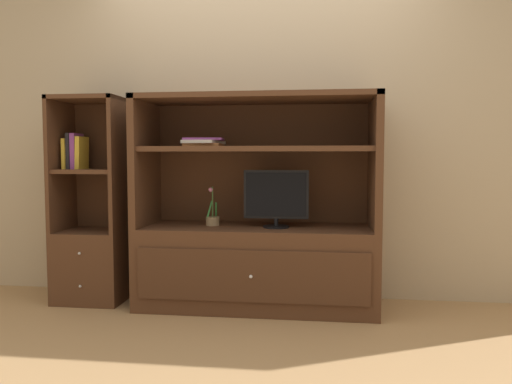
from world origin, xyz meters
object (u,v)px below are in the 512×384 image
object	(u,v)px
tv_monitor	(276,197)
potted_plant	(213,219)
magazine_stack	(204,143)
upright_book_row	(75,152)
media_console	(257,241)
bookshelf_tall	(93,234)

from	to	relation	value
tv_monitor	potted_plant	bearing A→B (deg)	173.88
tv_monitor	potted_plant	xyz separation A→B (m)	(-0.47, 0.05, -0.17)
magazine_stack	upright_book_row	size ratio (longest dim) A/B	1.36
media_console	magazine_stack	bearing A→B (deg)	-178.53
upright_book_row	potted_plant	bearing A→B (deg)	0.76
tv_monitor	magazine_stack	bearing A→B (deg)	176.26
tv_monitor	magazine_stack	size ratio (longest dim) A/B	1.27
potted_plant	upright_book_row	distance (m)	1.14
magazine_stack	upright_book_row	distance (m)	0.98
upright_book_row	bookshelf_tall	bearing A→B (deg)	4.89
media_console	upright_book_row	size ratio (longest dim) A/B	6.38
tv_monitor	upright_book_row	xyz separation A→B (m)	(-1.49, 0.04, 0.32)
media_console	bookshelf_tall	bearing A→B (deg)	179.87
bookshelf_tall	upright_book_row	size ratio (longest dim) A/B	5.71
magazine_stack	upright_book_row	world-z (taller)	upright_book_row
media_console	magazine_stack	xyz separation A→B (m)	(-0.38, -0.01, 0.71)
media_console	upright_book_row	bearing A→B (deg)	-179.68
tv_monitor	upright_book_row	world-z (taller)	upright_book_row
potted_plant	upright_book_row	bearing A→B (deg)	-179.24
media_console	potted_plant	bearing A→B (deg)	178.93
potted_plant	magazine_stack	size ratio (longest dim) A/B	0.79
media_console	potted_plant	size ratio (longest dim) A/B	5.97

